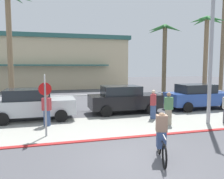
# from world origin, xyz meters

# --- Properties ---
(ground_plane) EXTENTS (80.00, 80.00, 0.00)m
(ground_plane) POSITION_xyz_m (0.00, 10.00, 0.00)
(ground_plane) COLOR #4C4C51
(sidewalk_strip) EXTENTS (44.00, 4.00, 0.02)m
(sidewalk_strip) POSITION_xyz_m (0.00, 4.20, 0.01)
(sidewalk_strip) COLOR #9E9E93
(sidewalk_strip) RESTS_ON ground
(curb_paint) EXTENTS (44.00, 0.24, 0.03)m
(curb_paint) POSITION_xyz_m (0.00, 2.20, 0.01)
(curb_paint) COLOR maroon
(curb_paint) RESTS_ON ground
(building_backdrop) EXTENTS (19.90, 10.02, 6.75)m
(building_backdrop) POSITION_xyz_m (-2.38, 26.30, 3.40)
(building_backdrop) COLOR beige
(building_backdrop) RESTS_ON ground
(rail_fence) EXTENTS (26.56, 0.08, 1.04)m
(rail_fence) POSITION_xyz_m (0.00, 8.50, 0.84)
(rail_fence) COLOR white
(rail_fence) RESTS_ON ground
(stop_sign_bike_lane) EXTENTS (0.52, 0.56, 2.56)m
(stop_sign_bike_lane) POSITION_xyz_m (-2.88, 3.25, 1.68)
(stop_sign_bike_lane) COLOR gray
(stop_sign_bike_lane) RESTS_ON ground
(streetlight_curb) EXTENTS (0.24, 2.54, 7.50)m
(streetlight_curb) POSITION_xyz_m (4.97, 3.01, 4.28)
(streetlight_curb) COLOR #9EA0A5
(streetlight_curb) RESTS_ON ground
(palm_tree_1) EXTENTS (3.24, 3.28, 7.99)m
(palm_tree_1) POSITION_xyz_m (-5.26, 10.86, 5.79)
(palm_tree_1) COLOR #846B4C
(palm_tree_1) RESTS_ON ground
(palm_tree_2) EXTENTS (3.16, 2.90, 6.39)m
(palm_tree_2) POSITION_xyz_m (6.74, 11.34, 4.67)
(palm_tree_2) COLOR brown
(palm_tree_2) RESTS_ON ground
(palm_tree_3) EXTENTS (3.05, 2.94, 7.01)m
(palm_tree_3) POSITION_xyz_m (9.97, 10.17, 5.20)
(palm_tree_3) COLOR #846B4C
(palm_tree_3) RESTS_ON ground
(palm_tree_4) EXTENTS (3.09, 3.17, 10.00)m
(palm_tree_4) POSITION_xyz_m (13.26, 12.20, 7.32)
(palm_tree_4) COLOR #756047
(palm_tree_4) RESTS_ON ground
(car_silver_1) EXTENTS (4.40, 2.02, 1.69)m
(car_silver_1) POSITION_xyz_m (-3.62, 6.48, 0.87)
(car_silver_1) COLOR #B2B7BC
(car_silver_1) RESTS_ON ground
(car_black_2) EXTENTS (4.40, 2.02, 1.69)m
(car_black_2) POSITION_xyz_m (1.75, 7.01, 0.87)
(car_black_2) COLOR black
(car_black_2) RESTS_ON ground
(car_blue_3) EXTENTS (4.40, 2.02, 1.69)m
(car_blue_3) POSITION_xyz_m (6.97, 6.89, 0.87)
(car_blue_3) COLOR #284793
(car_blue_3) RESTS_ON ground
(cyclist_black_0) EXTENTS (0.65, 1.74, 1.50)m
(cyclist_black_0) POSITION_xyz_m (0.63, -0.11, 0.69)
(cyclist_black_0) COLOR black
(cyclist_black_0) RESTS_ON ground
(pedestrian_0) EXTENTS (0.46, 0.40, 1.63)m
(pedestrian_0) POSITION_xyz_m (2.93, 3.60, 0.75)
(pedestrian_0) COLOR gray
(pedestrian_0) RESTS_ON ground
(pedestrian_1) EXTENTS (0.47, 0.42, 1.62)m
(pedestrian_1) POSITION_xyz_m (-2.86, 4.97, 0.75)
(pedestrian_1) COLOR #384C7A
(pedestrian_1) RESTS_ON ground
(pedestrian_3) EXTENTS (0.45, 0.48, 1.61)m
(pedestrian_3) POSITION_xyz_m (2.77, 4.98, 0.74)
(pedestrian_3) COLOR #384C7A
(pedestrian_3) RESTS_ON ground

